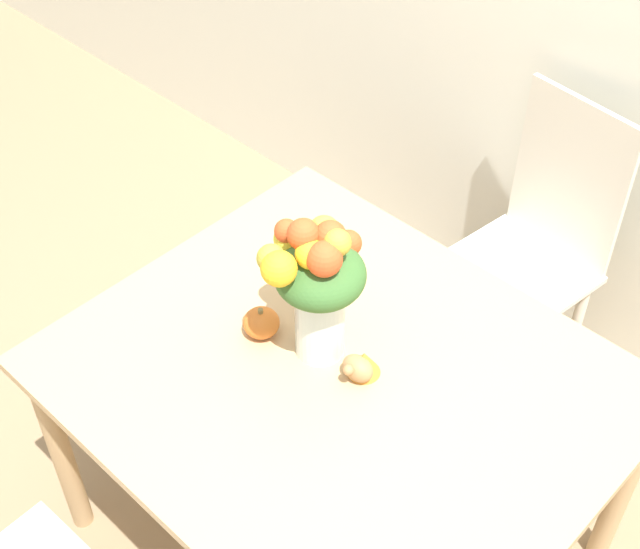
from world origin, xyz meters
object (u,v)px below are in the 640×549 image
flower_vase (317,281)px  pumpkin (261,323)px  turkey_figurine (361,365)px  dining_chair_near_window (533,248)px

flower_vase → pumpkin: (-0.14, -0.06, -0.19)m
flower_vase → pumpkin: flower_vase is taller
flower_vase → pumpkin: size_ratio=4.40×
turkey_figurine → pumpkin: bearing=-165.3°
turkey_figurine → dining_chair_near_window: dining_chair_near_window is taller
pumpkin → turkey_figurine: bearing=14.7°
pumpkin → dining_chair_near_window: 1.05m
flower_vase → dining_chair_near_window: flower_vase is taller
flower_vase → dining_chair_near_window: (0.06, 0.93, -0.46)m
flower_vase → dining_chair_near_window: size_ratio=0.41×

